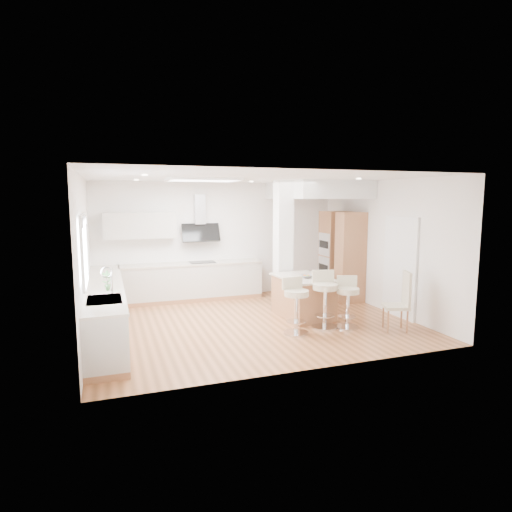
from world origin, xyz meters
name	(u,v)px	position (x,y,z in m)	size (l,w,h in m)	color
ground	(252,322)	(0.00, 0.00, 0.00)	(6.00, 6.00, 0.00)	#B06E41
ceiling	(252,322)	(0.00, 0.00, 0.00)	(6.00, 5.00, 0.02)	white
wall_back	(219,240)	(0.00, 2.50, 1.40)	(6.00, 0.04, 2.80)	white
wall_left	(84,259)	(-3.00, 0.00, 1.40)	(0.04, 5.00, 2.80)	white
wall_right	(384,246)	(3.00, 0.00, 1.40)	(0.04, 5.00, 2.80)	white
skylight	(204,180)	(-0.79, 0.60, 2.77)	(4.10, 2.10, 0.06)	white
window_left	(84,247)	(-2.96, -0.90, 1.69)	(0.06, 1.28, 1.07)	silver
doorway_right	(400,268)	(2.97, -0.60, 1.00)	(0.05, 1.00, 2.10)	#3F3A32
counter_left	(106,308)	(-2.70, 0.23, 0.46)	(0.63, 4.50, 1.35)	#AE734A
counter_back	(185,272)	(-0.91, 2.22, 0.70)	(3.62, 0.63, 2.50)	#AE734A
pillar	(283,244)	(1.05, 0.95, 1.40)	(0.35, 0.35, 2.80)	white
soffit	(317,190)	(2.10, 1.40, 2.60)	(1.78, 2.20, 0.40)	white
oven_column	(341,255)	(2.68, 1.23, 1.05)	(0.63, 1.21, 2.10)	#AE734A
peninsula	(303,296)	(1.11, 0.04, 0.42)	(0.97, 1.41, 0.90)	#AE734A
bar_stool_a	(296,302)	(0.51, -0.93, 0.57)	(0.48, 0.48, 1.01)	silver
bar_stool_b	(325,296)	(1.17, -0.78, 0.60)	(0.58, 0.58, 1.07)	silver
bar_stool_c	(348,299)	(1.57, -0.92, 0.54)	(0.57, 0.57, 0.97)	silver
dining_chair	(401,299)	(2.40, -1.40, 0.59)	(0.55, 0.55, 1.10)	beige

